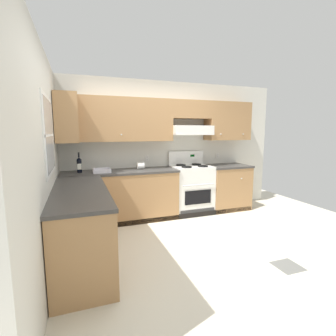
% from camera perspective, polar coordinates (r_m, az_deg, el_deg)
% --- Properties ---
extents(ground_plane, '(7.04, 7.04, 0.00)m').
position_cam_1_polar(ground_plane, '(3.74, 1.71, -16.97)').
color(ground_plane, beige).
extents(floor_accent_tile, '(0.30, 0.30, 0.01)m').
position_cam_1_polar(floor_accent_tile, '(3.53, 25.47, -19.40)').
color(floor_accent_tile, slate).
rests_on(floor_accent_tile, ground_plane).
extents(wall_back, '(4.68, 0.57, 2.55)m').
position_cam_1_polar(wall_back, '(4.95, -0.41, 6.95)').
color(wall_back, silver).
rests_on(wall_back, ground_plane).
extents(wall_left, '(0.47, 4.00, 2.55)m').
position_cam_1_polar(wall_left, '(3.40, -25.62, 3.21)').
color(wall_left, silver).
rests_on(wall_left, ground_plane).
extents(counter_back_run, '(3.60, 0.65, 0.91)m').
position_cam_1_polar(counter_back_run, '(4.73, -2.62, -5.71)').
color(counter_back_run, '#A87A4C').
rests_on(counter_back_run, ground_plane).
extents(counter_left_run, '(0.63, 1.91, 0.91)m').
position_cam_1_polar(counter_left_run, '(3.34, -18.94, -12.20)').
color(counter_left_run, '#A87A4C').
rests_on(counter_left_run, ground_plane).
extents(stove, '(0.76, 0.62, 1.20)m').
position_cam_1_polar(stove, '(4.99, 5.30, -4.68)').
color(stove, white).
rests_on(stove, ground_plane).
extents(wine_bottle, '(0.08, 0.08, 0.34)m').
position_cam_1_polar(wine_bottle, '(4.46, -19.46, 0.74)').
color(wine_bottle, black).
rests_on(wine_bottle, counter_back_run).
extents(bowl, '(0.29, 0.28, 0.06)m').
position_cam_1_polar(bowl, '(4.40, -14.77, -0.68)').
color(bowl, silver).
rests_on(bowl, counter_back_run).
extents(paper_towel_roll, '(0.13, 0.12, 0.12)m').
position_cam_1_polar(paper_towel_roll, '(4.65, -6.25, 0.53)').
color(paper_towel_roll, white).
rests_on(paper_towel_roll, counter_back_run).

